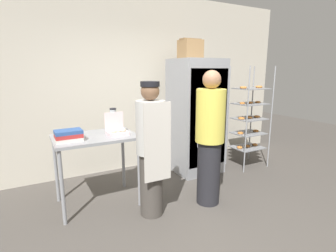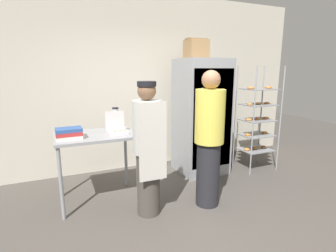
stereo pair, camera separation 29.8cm
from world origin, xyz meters
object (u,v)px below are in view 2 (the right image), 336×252
Objects in this scene: person_baker at (148,148)px; binder_stack at (69,133)px; baking_rack at (257,120)px; blender_pitcher at (116,119)px; refrigerator at (201,117)px; donut_box at (117,130)px; cardboard_storage_box at (196,49)px; person_customer at (209,139)px.

binder_stack is at bearing 150.39° from person_baker.
baking_rack reaches higher than blender_pitcher.
refrigerator is 6.24× the size of binder_stack.
donut_box is (-1.55, -0.48, 0.02)m from refrigerator.
refrigerator is at bearing -47.59° from cardboard_storage_box.
cardboard_storage_box is at bearing 160.29° from baking_rack.
person_baker is at bearing -29.61° from binder_stack.
cardboard_storage_box is (-0.08, 0.09, 1.12)m from refrigerator.
baking_rack is 6.06× the size of blender_pitcher.
person_customer is (1.04, -0.59, -0.09)m from donut_box.
refrigerator is 1.19× the size of person_baker.
refrigerator reaches higher than baking_rack.
baking_rack is 1.62m from cardboard_storage_box.
cardboard_storage_box is (2.06, 0.59, 1.08)m from binder_stack.
baking_rack reaches higher than donut_box.
donut_box is (-2.52, -0.19, 0.09)m from baking_rack.
refrigerator is at bearing 17.19° from donut_box.
refrigerator is 1.12m from cardboard_storage_box.
person_customer is at bearing -19.22° from binder_stack.
baking_rack is at bearing 3.93° from binder_stack.
blender_pitcher is 0.18× the size of person_baker.
person_baker is (-1.22, -1.06, -1.23)m from cardboard_storage_box.
binder_stack is at bearing -164.08° from cardboard_storage_box.
donut_box is at bearing -175.63° from baking_rack.
blender_pitcher is (-1.49, -0.15, 0.10)m from refrigerator.
blender_pitcher is (0.06, 0.33, 0.08)m from donut_box.
donut_box is 1.92m from cardboard_storage_box.
person_baker is 0.93× the size of person_customer.
baking_rack is at bearing 4.37° from donut_box.
person_baker is (-2.26, -0.69, -0.05)m from baking_rack.
refrigerator reaches higher than binder_stack.
refrigerator is 5.65× the size of cardboard_storage_box.
person_baker reaches higher than donut_box.
blender_pitcher is 0.17× the size of person_customer.
person_baker is (0.84, -0.48, -0.15)m from binder_stack.
refrigerator is 1.01m from baking_rack.
binder_stack is 2.40m from cardboard_storage_box.
baking_rack is 6.46× the size of donut_box.
binder_stack is (-0.65, -0.35, -0.07)m from blender_pitcher.
refrigerator reaches higher than blender_pitcher.
refrigerator is at bearing 163.40° from baking_rack.
baking_rack is 3.11m from binder_stack.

